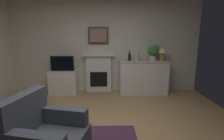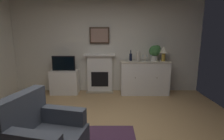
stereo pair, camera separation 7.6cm
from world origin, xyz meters
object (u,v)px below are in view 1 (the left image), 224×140
object	(u,v)px
table_lamp	(162,51)
tv_cabinet	(64,82)
wine_glass_right	(150,56)
vase_decorative	(137,56)
armchair	(45,138)
framed_picture	(98,35)
tv_set	(62,63)
potted_plant_small	(154,51)
fireplace_unit	(99,73)
wine_glass_left	(142,57)
wine_glass_center	(146,57)
wine_bottle	(130,57)
sideboard_cabinet	(143,77)

from	to	relation	value
table_lamp	tv_cabinet	distance (m)	2.86
table_lamp	wine_glass_right	bearing A→B (deg)	179.93
vase_decorative	armchair	size ratio (longest dim) A/B	0.29
wine_glass_right	framed_picture	bearing A→B (deg)	171.03
vase_decorative	armchair	xyz separation A→B (m)	(-1.56, -2.68, -0.68)
vase_decorative	tv_set	distance (m)	2.04
table_lamp	potted_plant_small	distance (m)	0.23
fireplace_unit	wine_glass_left	size ratio (longest dim) A/B	6.67
wine_glass_right	vase_decorative	distance (m)	0.35
vase_decorative	tv_set	world-z (taller)	vase_decorative
fireplace_unit	armchair	xyz separation A→B (m)	(-0.50, -2.91, -0.17)
wine_glass_left	wine_glass_center	world-z (taller)	same
fireplace_unit	framed_picture	distance (m)	1.07
table_lamp	tv_set	size ratio (longest dim) A/B	0.65
tv_set	fireplace_unit	bearing A→B (deg)	10.77
tv_cabinet	wine_glass_left	bearing A→B (deg)	-1.42
fireplace_unit	tv_set	size ratio (longest dim) A/B	1.77
table_lamp	wine_bottle	world-z (taller)	table_lamp
table_lamp	wine_glass_center	world-z (taller)	table_lamp
fireplace_unit	potted_plant_small	xyz separation A→B (m)	(1.52, -0.13, 0.64)
fireplace_unit	vase_decorative	size ratio (longest dim) A/B	3.91
wine_glass_center	tv_set	size ratio (longest dim) A/B	0.27
wine_glass_center	wine_glass_left	bearing A→B (deg)	-177.53
wine_glass_right	tv_cabinet	size ratio (longest dim) A/B	0.22
sideboard_cabinet	vase_decorative	world-z (taller)	vase_decorative
wine_glass_center	potted_plant_small	bearing A→B (deg)	19.35
wine_glass_left	tv_set	world-z (taller)	wine_glass_left
framed_picture	wine_glass_center	distance (m)	1.44
fireplace_unit	armchair	distance (m)	2.96
tv_cabinet	potted_plant_small	distance (m)	2.64
wine_glass_center	tv_set	xyz separation A→B (m)	(-2.27, 0.03, -0.18)
table_lamp	wine_glass_right	world-z (taller)	table_lamp
table_lamp	sideboard_cabinet	bearing A→B (deg)	-180.00
tv_cabinet	wine_bottle	bearing A→B (deg)	0.70
sideboard_cabinet	armchair	xyz separation A→B (m)	(-1.75, -2.73, -0.08)
table_lamp	wine_glass_left	size ratio (longest dim) A/B	2.42
framed_picture	table_lamp	world-z (taller)	framed_picture
fireplace_unit	framed_picture	world-z (taller)	framed_picture
wine_glass_center	tv_cabinet	world-z (taller)	wine_glass_center
wine_glass_right	tv_set	xyz separation A→B (m)	(-2.38, -0.01, -0.18)
armchair	potted_plant_small	bearing A→B (deg)	53.95
framed_picture	wine_glass_right	bearing A→B (deg)	-8.97
armchair	wine_glass_center	bearing A→B (deg)	56.34
wine_glass_right	potted_plant_small	world-z (taller)	potted_plant_small
sideboard_cabinet	wine_glass_left	distance (m)	0.59
table_lamp	wine_bottle	size ratio (longest dim) A/B	1.38
wine_glass_left	armchair	xyz separation A→B (m)	(-1.69, -2.70, -0.67)
wine_glass_left	tv_cabinet	bearing A→B (deg)	178.58
sideboard_cabinet	potted_plant_small	size ratio (longest dim) A/B	3.10
tv_cabinet	tv_set	distance (m)	0.53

